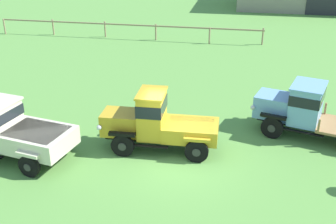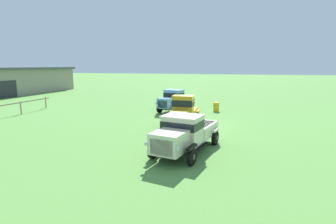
{
  "view_description": "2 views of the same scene",
  "coord_description": "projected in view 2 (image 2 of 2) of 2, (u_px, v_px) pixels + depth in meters",
  "views": [
    {
      "loc": [
        2.21,
        -13.23,
        8.17
      ],
      "look_at": [
        -0.67,
        2.17,
        1.0
      ],
      "focal_mm": 45.0,
      "sensor_mm": 36.0,
      "label": 1
    },
    {
      "loc": [
        -19.48,
        -3.37,
        4.49
      ],
      "look_at": [
        -0.67,
        2.17,
        1.0
      ],
      "focal_mm": 28.0,
      "sensor_mm": 36.0,
      "label": 2
    }
  ],
  "objects": [
    {
      "name": "ground_plane",
      "position": [
        197.0,
        125.0,
        20.12
      ],
      "size": [
        240.0,
        240.0,
        0.0
      ],
      "primitive_type": "plane",
      "color": "#5B9342"
    },
    {
      "name": "farm_shed",
      "position": [
        7.0,
        81.0,
        40.63
      ],
      "size": [
        23.54,
        8.22,
        4.22
      ],
      "color": "gray",
      "rests_on": "ground"
    },
    {
      "name": "vintage_truck_foreground_near",
      "position": [
        185.0,
        132.0,
        13.6
      ],
      "size": [
        5.76,
        3.03,
        2.03
      ],
      "color": "black",
      "rests_on": "ground"
    },
    {
      "name": "vintage_truck_midrow_center",
      "position": [
        173.0,
        100.0,
        25.25
      ],
      "size": [
        5.09,
        3.07,
        2.2
      ],
      "color": "black",
      "rests_on": "ground"
    },
    {
      "name": "vintage_truck_second_in_line",
      "position": [
        184.0,
        112.0,
        19.36
      ],
      "size": [
        4.59,
        1.95,
        2.35
      ],
      "color": "black",
      "rests_on": "ground"
    },
    {
      "name": "oil_drum_beside_row",
      "position": [
        216.0,
        107.0,
        25.89
      ],
      "size": [
        0.6,
        0.6,
        0.91
      ],
      "color": "gold",
      "rests_on": "ground"
    }
  ]
}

